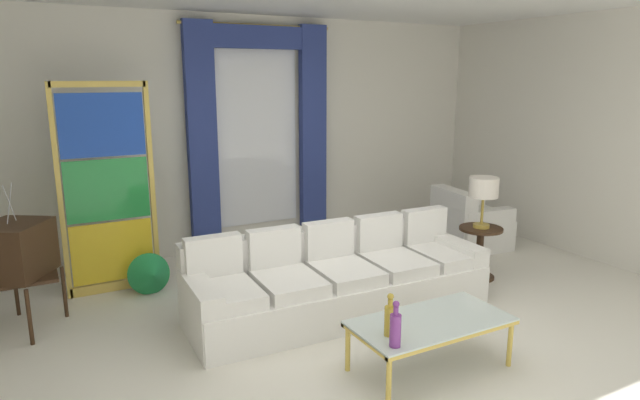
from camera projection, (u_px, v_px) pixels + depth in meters
ground_plane at (367, 335)px, 4.88m from camera, size 16.00×16.00×0.00m
wall_rear at (241, 134)px, 7.17m from camera, size 8.00×0.12×3.00m
wall_right at (592, 138)px, 6.76m from camera, size 0.12×7.00×3.00m
curtained_window at (259, 116)px, 7.07m from camera, size 2.00×0.17×2.70m
couch_white_long at (336, 280)px, 5.34m from camera, size 2.95×1.01×0.86m
coffee_table at (431, 324)px, 4.24m from camera, size 1.24×0.63×0.41m
bottle_blue_decanter at (390, 319)px, 3.96m from camera, size 0.08×0.08×0.32m
bottle_crystal_tall at (395, 328)px, 3.79m from camera, size 0.08×0.08×0.34m
vintage_tv at (15, 253)px, 4.83m from camera, size 0.74×0.77×1.35m
armchair_white at (468, 226)px, 7.33m from camera, size 0.92×0.91×0.80m
stained_glass_divider at (108, 194)px, 5.66m from camera, size 0.95×0.05×2.20m
peacock_figurine at (151, 276)px, 5.70m from camera, size 0.44×0.60×0.50m
round_side_table at (480, 248)px, 6.17m from camera, size 0.48×0.48×0.59m
table_lamp_brass at (484, 190)px, 6.03m from camera, size 0.32×0.32×0.57m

